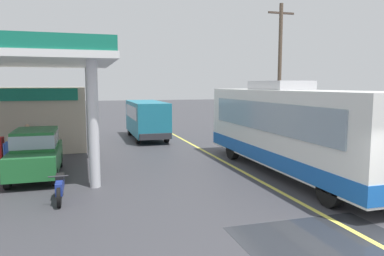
# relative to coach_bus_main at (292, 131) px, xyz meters

# --- Properties ---
(ground) EXTENTS (120.00, 120.00, 0.00)m
(ground) POSITION_rel_coach_bus_main_xyz_m (-1.71, 13.02, -1.72)
(ground) COLOR #38383D
(lane_divider_stripe) EXTENTS (0.16, 50.00, 0.01)m
(lane_divider_stripe) POSITION_rel_coach_bus_main_xyz_m (-1.71, 8.02, -1.72)
(lane_divider_stripe) COLOR #D8CC4C
(lane_divider_stripe) RESTS_ON ground
(wet_puddle_patch) EXTENTS (3.79, 4.20, 0.01)m
(wet_puddle_patch) POSITION_rel_coach_bus_main_xyz_m (-2.76, -6.57, -1.72)
(wet_puddle_patch) COLOR #26282D
(wet_puddle_patch) RESTS_ON ground
(coach_bus_main) EXTENTS (2.60, 11.04, 3.69)m
(coach_bus_main) POSITION_rel_coach_bus_main_xyz_m (0.00, 0.00, 0.00)
(coach_bus_main) COLOR white
(coach_bus_main) RESTS_ON ground
(gas_station_roadside) EXTENTS (9.10, 11.95, 5.10)m
(gas_station_roadside) POSITION_rel_coach_bus_main_xyz_m (-11.25, 7.12, 0.91)
(gas_station_roadside) COLOR #147259
(gas_station_roadside) RESTS_ON ground
(car_at_pump) EXTENTS (1.70, 4.20, 1.82)m
(car_at_pump) POSITION_rel_coach_bus_main_xyz_m (-9.66, 2.37, -0.71)
(car_at_pump) COLOR #1E602D
(car_at_pump) RESTS_ON ground
(minibus_opposing_lane) EXTENTS (2.04, 6.13, 2.44)m
(minibus_opposing_lane) POSITION_rel_coach_bus_main_xyz_m (-3.88, 11.20, -0.25)
(minibus_opposing_lane) COLOR teal
(minibus_opposing_lane) RESTS_ON ground
(motorcycle_parked_forecourt) EXTENTS (0.55, 1.80, 0.92)m
(motorcycle_parked_forecourt) POSITION_rel_coach_bus_main_xyz_m (-8.63, -1.06, -1.28)
(motorcycle_parked_forecourt) COLOR black
(motorcycle_parked_forecourt) RESTS_ON ground
(pedestrian_near_pump) EXTENTS (0.55, 0.22, 1.66)m
(pedestrian_near_pump) POSITION_rel_coach_bus_main_xyz_m (-10.47, 6.37, -0.79)
(pedestrian_near_pump) COLOR #33333F
(pedestrian_near_pump) RESTS_ON ground
(pedestrian_by_shop) EXTENTS (0.55, 0.22, 1.66)m
(pedestrian_by_shop) POSITION_rel_coach_bus_main_xyz_m (-10.50, 2.26, -0.79)
(pedestrian_by_shop) COLOR #33333F
(pedestrian_by_shop) RESTS_ON ground
(utility_pole_roadside) EXTENTS (1.80, 0.24, 8.67)m
(utility_pole_roadside) POSITION_rel_coach_bus_main_xyz_m (4.40, 8.68, 2.80)
(utility_pole_roadside) COLOR brown
(utility_pole_roadside) RESTS_ON ground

